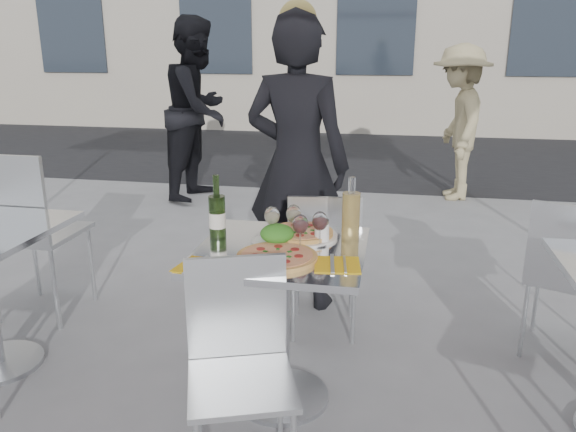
% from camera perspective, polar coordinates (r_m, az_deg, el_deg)
% --- Properties ---
extents(ground, '(80.00, 80.00, 0.00)m').
position_cam_1_polar(ground, '(2.77, -0.62, -17.99)').
color(ground, slate).
extents(street_asphalt, '(24.00, 5.00, 0.00)m').
position_cam_1_polar(street_asphalt, '(8.89, 7.84, 6.35)').
color(street_asphalt, black).
rests_on(street_asphalt, ground).
extents(main_table, '(0.72, 0.72, 0.75)m').
position_cam_1_polar(main_table, '(2.51, -0.66, -7.80)').
color(main_table, '#B7BABF').
rests_on(main_table, ground).
extents(chair_far, '(0.43, 0.44, 0.85)m').
position_cam_1_polar(chair_far, '(3.08, 3.70, -3.79)').
color(chair_far, silver).
rests_on(chair_far, ground).
extents(chair_near, '(0.49, 0.50, 0.84)m').
position_cam_1_polar(chair_near, '(2.15, -4.98, -13.64)').
color(chair_near, silver).
rests_on(chair_near, ground).
extents(side_chair_lfar, '(0.47, 0.48, 1.03)m').
position_cam_1_polar(side_chair_lfar, '(3.57, -25.10, -0.64)').
color(side_chair_lfar, silver).
rests_on(side_chair_lfar, ground).
extents(side_chair_rfar, '(0.52, 0.52, 0.87)m').
position_cam_1_polar(side_chair_rfar, '(3.17, 26.69, -4.81)').
color(side_chair_rfar, silver).
rests_on(side_chair_rfar, ground).
extents(woman_diner, '(0.72, 0.54, 1.79)m').
position_cam_1_polar(woman_diner, '(3.42, 0.92, 5.21)').
color(woman_diner, black).
rests_on(woman_diner, ground).
extents(pedestrian_a, '(0.85, 1.02, 1.90)m').
position_cam_1_polar(pedestrian_a, '(6.12, -9.06, 10.62)').
color(pedestrian_a, black).
rests_on(pedestrian_a, ground).
extents(pedestrian_b, '(0.67, 1.09, 1.63)m').
position_cam_1_polar(pedestrian_b, '(6.28, 16.91, 9.03)').
color(pedestrian_b, tan).
rests_on(pedestrian_b, ground).
extents(pizza_near, '(0.33, 0.33, 0.02)m').
position_cam_1_polar(pizza_near, '(2.30, -1.13, -4.14)').
color(pizza_near, tan).
rests_on(pizza_near, main_table).
extents(pizza_far, '(0.33, 0.33, 0.03)m').
position_cam_1_polar(pizza_far, '(2.56, 1.35, -1.80)').
color(pizza_far, white).
rests_on(pizza_far, main_table).
extents(salad_plate, '(0.22, 0.22, 0.09)m').
position_cam_1_polar(salad_plate, '(2.47, -1.10, -2.00)').
color(salad_plate, white).
rests_on(salad_plate, main_table).
extents(wine_bottle, '(0.07, 0.07, 0.29)m').
position_cam_1_polar(wine_bottle, '(2.52, -7.21, 0.13)').
color(wine_bottle, '#2E4B1C').
rests_on(wine_bottle, main_table).
extents(carafe, '(0.08, 0.08, 0.29)m').
position_cam_1_polar(carafe, '(2.50, 6.40, 0.07)').
color(carafe, tan).
rests_on(carafe, main_table).
extents(sugar_shaker, '(0.06, 0.06, 0.11)m').
position_cam_1_polar(sugar_shaker, '(2.47, 3.46, -1.59)').
color(sugar_shaker, white).
rests_on(sugar_shaker, main_table).
extents(wineglass_white_a, '(0.07, 0.07, 0.16)m').
position_cam_1_polar(wineglass_white_a, '(2.49, -1.64, -0.09)').
color(wineglass_white_a, white).
rests_on(wineglass_white_a, main_table).
extents(wineglass_white_b, '(0.07, 0.07, 0.16)m').
position_cam_1_polar(wineglass_white_b, '(2.52, 0.59, 0.09)').
color(wineglass_white_b, white).
rests_on(wineglass_white_b, main_table).
extents(wineglass_red_a, '(0.07, 0.07, 0.16)m').
position_cam_1_polar(wineglass_red_a, '(2.37, 1.26, -0.97)').
color(wineglass_red_a, white).
rests_on(wineglass_red_a, main_table).
extents(wineglass_red_b, '(0.07, 0.07, 0.16)m').
position_cam_1_polar(wineglass_red_b, '(2.42, 3.27, -0.64)').
color(wineglass_red_b, white).
rests_on(wineglass_red_b, main_table).
extents(napkin_left, '(0.20, 0.20, 0.01)m').
position_cam_1_polar(napkin_left, '(2.25, -8.85, -5.02)').
color(napkin_left, gold).
rests_on(napkin_left, main_table).
extents(napkin_right, '(0.20, 0.20, 0.01)m').
position_cam_1_polar(napkin_right, '(2.25, 5.02, -4.91)').
color(napkin_right, gold).
rests_on(napkin_right, main_table).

